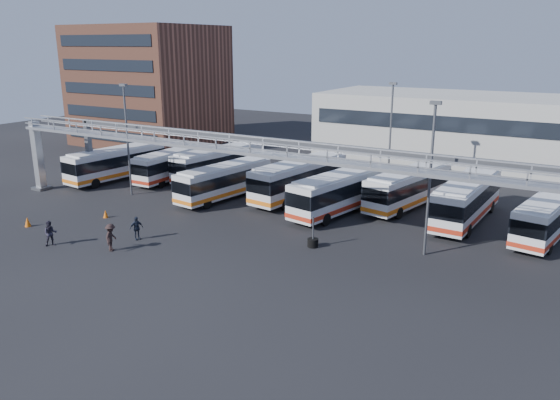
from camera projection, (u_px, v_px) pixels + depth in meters
The scene contains 22 objects.
ground at pixel (217, 254), 36.68m from camera, with size 140.00×140.00×0.00m, color black.
gantry at pixel (263, 159), 40.02m from camera, with size 51.40×5.15×7.10m.
apartment_building at pixel (149, 86), 75.92m from camera, with size 18.00×15.00×16.00m, color brown.
warehouse at pixel (507, 133), 61.14m from camera, with size 42.00×14.00×8.00m, color #9E9E99.
light_pole_left at pixel (127, 134), 49.54m from camera, with size 0.70×0.35×10.21m.
light_pole_mid at pixel (430, 172), 35.02m from camera, with size 0.70×0.35×10.21m.
light_pole_back at pixel (391, 131), 51.34m from camera, with size 0.70×0.35×10.21m.
bus_0 at pixel (116, 162), 56.18m from camera, with size 3.67×11.20×3.34m.
bus_1 at pixel (174, 163), 56.30m from camera, with size 2.48×10.32×3.13m.
bus_2 at pixel (219, 162), 56.12m from camera, with size 4.24×11.31×3.36m.
bus_3 at pixel (224, 180), 49.36m from camera, with size 3.84×10.58×3.14m.
bus_4 at pixel (300, 178), 49.36m from camera, with size 4.23×11.85×3.52m.
bus_5 at pixel (341, 191), 45.19m from camera, with size 4.66×11.48×3.40m.
bus_6 at pixel (409, 187), 46.75m from camera, with size 4.62×11.14×3.30m.
bus_7 at pixel (467, 198), 42.86m from camera, with size 3.15×11.53×3.47m.
bus_8 at pixel (548, 215), 39.28m from camera, with size 3.99×10.58×3.14m.
pedestrian_b at pixel (50, 233), 37.99m from camera, with size 0.88×0.69×1.81m, color #282433.
pedestrian_c at pixel (111, 237), 37.04m from camera, with size 1.24×0.71×1.92m, color black.
pedestrian_d at pixel (136, 228), 39.22m from camera, with size 1.01×0.42×1.72m, color #1C2232.
cone_left at pixel (28, 222), 42.13m from camera, with size 0.48×0.48×0.76m, color #DF600C.
cone_right at pixel (106, 214), 44.30m from camera, with size 0.40×0.40×0.64m, color #DF600C.
tire_stack at pixel (313, 242), 37.91m from camera, with size 0.76×0.76×2.17m.
Camera 1 is at (21.06, -27.33, 13.64)m, focal length 35.00 mm.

